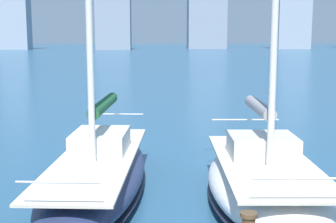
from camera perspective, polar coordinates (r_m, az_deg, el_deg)
The scene contains 2 objects.
sailboat_grey at distance 11.70m, azimuth 11.67°, elevation -7.97°, with size 2.85×6.62×13.07m.
sailboat_forest at distance 12.38m, azimuth -8.52°, elevation -7.29°, with size 2.84×8.33×10.18m.
Camera 1 is at (0.44, 5.50, 4.09)m, focal length 50.00 mm.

